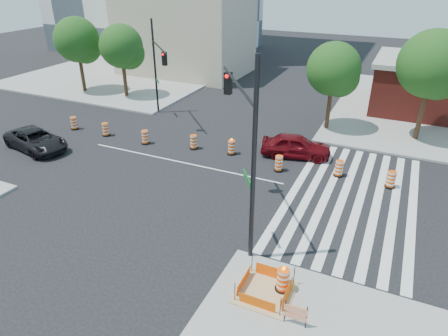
{
  "coord_description": "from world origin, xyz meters",
  "views": [
    {
      "loc": [
        12.47,
        -20.37,
        11.66
      ],
      "look_at": [
        4.04,
        -2.08,
        1.4
      ],
      "focal_mm": 32.0,
      "sensor_mm": 36.0,
      "label": 1
    }
  ],
  "objects_px": {
    "dark_suv": "(36,140)",
    "signal_pole_nw": "(158,62)",
    "red_coupe": "(296,146)",
    "signal_pole_se": "(244,130)"
  },
  "relations": [
    {
      "from": "signal_pole_nw",
      "to": "signal_pole_se",
      "type": "bearing_deg",
      "value": 2.49
    },
    {
      "from": "red_coupe",
      "to": "signal_pole_nw",
      "type": "height_order",
      "value": "signal_pole_nw"
    },
    {
      "from": "dark_suv",
      "to": "signal_pole_se",
      "type": "distance_m",
      "value": 17.88
    },
    {
      "from": "dark_suv",
      "to": "signal_pole_nw",
      "type": "bearing_deg",
      "value": -13.91
    },
    {
      "from": "red_coupe",
      "to": "signal_pole_se",
      "type": "distance_m",
      "value": 10.68
    },
    {
      "from": "red_coupe",
      "to": "dark_suv",
      "type": "distance_m",
      "value": 18.13
    },
    {
      "from": "dark_suv",
      "to": "signal_pole_se",
      "type": "height_order",
      "value": "signal_pole_se"
    },
    {
      "from": "red_coupe",
      "to": "signal_pole_nw",
      "type": "bearing_deg",
      "value": 65.02
    },
    {
      "from": "red_coupe",
      "to": "signal_pole_se",
      "type": "height_order",
      "value": "signal_pole_se"
    },
    {
      "from": "red_coupe",
      "to": "signal_pole_nw",
      "type": "xyz_separation_m",
      "value": [
        -12.44,
        2.67,
        3.95
      ]
    }
  ]
}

